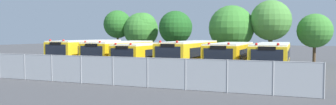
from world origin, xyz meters
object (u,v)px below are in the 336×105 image
object	(u,v)px
school_bus_0	(87,52)
tree_1	(142,29)
school_bus_5	(272,57)
traffic_cone	(93,76)
tree_0	(118,24)
school_bus_2	(153,55)
tree_4	(270,21)
tree_2	(177,27)
tree_3	(232,28)
school_bus_4	(230,56)
school_bus_3	(190,55)
tree_5	(316,31)
school_bus_1	(121,53)

from	to	relation	value
school_bus_0	tree_1	distance (m)	12.11
school_bus_5	traffic_cone	distance (m)	13.78
tree_1	traffic_cone	bearing A→B (deg)	-73.57
tree_0	tree_1	world-z (taller)	tree_0
school_bus_2	tree_1	world-z (taller)	tree_1
tree_4	tree_2	bearing A→B (deg)	174.39
tree_2	tree_3	bearing A→B (deg)	-9.85
school_bus_4	tree_3	xyz separation A→B (m)	(-1.59, 9.39, 2.55)
school_bus_2	tree_0	world-z (taller)	tree_0
tree_2	tree_4	world-z (taller)	tree_4
school_bus_0	tree_2	world-z (taller)	tree_2
school_bus_4	tree_4	size ratio (longest dim) A/B	1.35
school_bus_4	school_bus_5	world-z (taller)	school_bus_5
tree_0	tree_3	world-z (taller)	tree_0
tree_4	traffic_cone	xyz separation A→B (m)	(-10.46, -17.42, -4.36)
school_bus_0	tree_4	xyz separation A→B (m)	(16.28, 9.90, 3.23)
school_bus_3	tree_4	xyz separation A→B (m)	(5.96, 9.46, 3.24)
school_bus_5	school_bus_2	bearing A→B (deg)	-0.35
school_bus_3	school_bus_5	distance (m)	6.83
school_bus_3	school_bus_4	bearing A→B (deg)	178.92
school_bus_3	tree_0	world-z (taller)	tree_0
tree_2	school_bus_4	bearing A→B (deg)	-51.03
school_bus_0	traffic_cone	xyz separation A→B (m)	(5.83, -7.52, -1.13)
school_bus_2	school_bus_3	distance (m)	3.44
school_bus_0	tree_5	xyz separation A→B (m)	(20.77, 11.06, 2.10)
school_bus_2	traffic_cone	world-z (taller)	school_bus_2
tree_0	school_bus_5	bearing A→B (deg)	-29.05
school_bus_3	tree_1	xyz separation A→B (m)	(-10.21, 11.41, 2.51)
tree_3	tree_4	size ratio (longest dim) A/B	0.94
tree_0	tree_3	size ratio (longest dim) A/B	1.00
school_bus_2	traffic_cone	size ratio (longest dim) A/B	16.95
school_bus_2	tree_4	size ratio (longest dim) A/B	1.62
tree_4	tree_5	distance (m)	4.78
school_bus_3	tree_4	size ratio (longest dim) A/B	1.57
school_bus_4	traffic_cone	size ratio (longest dim) A/B	14.15
school_bus_0	tree_2	xyz separation A→B (m)	(5.28, 10.98, 2.63)
school_bus_3	school_bus_5	xyz separation A→B (m)	(6.82, -0.18, -0.06)
school_bus_4	tree_2	xyz separation A→B (m)	(-8.58, 10.61, 2.71)
school_bus_0	traffic_cone	world-z (taller)	school_bus_0
school_bus_0	school_bus_3	bearing A→B (deg)	-178.51
school_bus_1	tree_2	xyz separation A→B (m)	(1.81, 10.50, 2.68)
school_bus_3	tree_4	distance (m)	11.64
school_bus_2	tree_3	bearing A→B (deg)	-118.00
school_bus_1	school_bus_3	xyz separation A→B (m)	(6.86, -0.04, 0.03)
school_bus_1	tree_0	distance (m)	13.51
tree_1	tree_2	world-z (taller)	tree_2
tree_1	school_bus_2	bearing A→B (deg)	-59.55
school_bus_3	traffic_cone	size ratio (longest dim) A/B	16.46
school_bus_3	traffic_cone	distance (m)	9.21
school_bus_5	tree_4	xyz separation A→B (m)	(-0.87, 9.64, 3.30)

